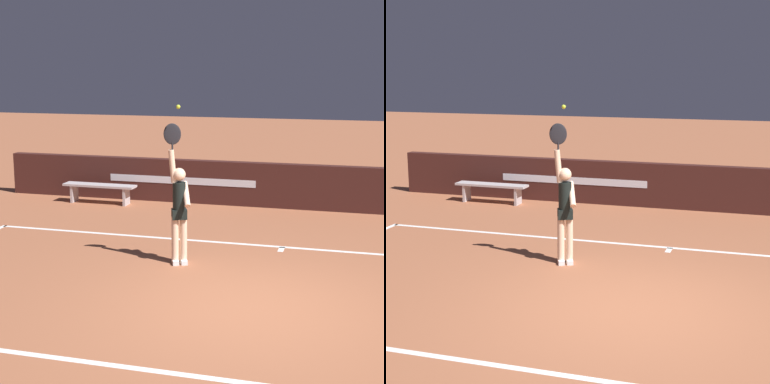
# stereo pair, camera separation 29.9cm
# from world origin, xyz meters

# --- Properties ---
(ground_plane) EXTENTS (60.00, 60.00, 0.00)m
(ground_plane) POSITION_xyz_m (0.00, 0.00, 0.00)
(ground_plane) COLOR #9F5A3B
(court_lines) EXTENTS (11.38, 5.17, 0.00)m
(court_lines) POSITION_xyz_m (0.00, 0.48, 0.00)
(court_lines) COLOR white
(court_lines) RESTS_ON ground
(back_wall) EXTENTS (14.42, 0.25, 1.01)m
(back_wall) POSITION_xyz_m (-0.00, 6.19, 0.51)
(back_wall) COLOR #3D1C18
(back_wall) RESTS_ON ground
(tennis_player) EXTENTS (0.49, 0.42, 2.31)m
(tennis_player) POSITION_xyz_m (-1.52, 1.60, 0.95)
(tennis_player) COLOR beige
(tennis_player) RESTS_ON ground
(tennis_ball) EXTENTS (0.07, 0.07, 0.07)m
(tennis_ball) POSITION_xyz_m (-1.46, 1.40, 2.58)
(tennis_ball) COLOR #C4E031
(courtside_bench_far) EXTENTS (1.75, 0.38, 0.45)m
(courtside_bench_far) POSITION_xyz_m (-4.63, 5.51, 0.36)
(courtside_bench_far) COLOR #B9AFB2
(courtside_bench_far) RESTS_ON ground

